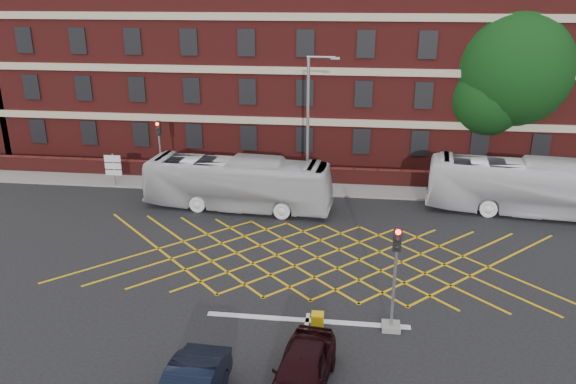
# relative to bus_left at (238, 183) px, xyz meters

# --- Properties ---
(ground) EXTENTS (120.00, 120.00, 0.00)m
(ground) POSITION_rel_bus_left_xyz_m (5.15, -7.97, -1.53)
(ground) COLOR black
(ground) RESTS_ON ground
(victorian_building) EXTENTS (51.00, 12.17, 20.40)m
(victorian_building) POSITION_rel_bus_left_xyz_m (5.40, 14.03, 6.30)
(victorian_building) COLOR #5A1817
(victorian_building) RESTS_ON ground
(boundary_wall) EXTENTS (56.00, 0.50, 1.10)m
(boundary_wall) POSITION_rel_bus_left_xyz_m (5.15, 5.03, -0.98)
(boundary_wall) COLOR #4F1615
(boundary_wall) RESTS_ON ground
(far_pavement) EXTENTS (60.00, 3.00, 0.12)m
(far_pavement) POSITION_rel_bus_left_xyz_m (5.15, 4.03, -1.47)
(far_pavement) COLOR slate
(far_pavement) RESTS_ON ground
(box_junction_hatching) EXTENTS (8.22, 8.22, 0.02)m
(box_junction_hatching) POSITION_rel_bus_left_xyz_m (5.15, -5.97, -1.52)
(box_junction_hatching) COLOR #CC990C
(box_junction_hatching) RESTS_ON ground
(stop_line) EXTENTS (8.00, 0.30, 0.02)m
(stop_line) POSITION_rel_bus_left_xyz_m (5.15, -11.47, -1.52)
(stop_line) COLOR silver
(stop_line) RESTS_ON ground
(bus_left) EXTENTS (11.18, 3.51, 3.07)m
(bus_left) POSITION_rel_bus_left_xyz_m (0.00, 0.00, 0.00)
(bus_left) COLOR silver
(bus_left) RESTS_ON ground
(bus_right) EXTENTS (11.68, 4.09, 3.18)m
(bus_right) POSITION_rel_bus_left_xyz_m (16.73, 1.24, 0.06)
(bus_right) COLOR silver
(bus_right) RESTS_ON ground
(car_maroon) EXTENTS (2.27, 4.49, 1.47)m
(car_maroon) POSITION_rel_bus_left_xyz_m (5.34, -15.47, -0.80)
(car_maroon) COLOR black
(car_maroon) RESTS_ON ground
(deciduous_tree) EXTENTS (8.63, 8.63, 11.53)m
(deciduous_tree) POSITION_rel_bus_left_xyz_m (16.94, 10.14, 5.09)
(deciduous_tree) COLOR black
(deciduous_tree) RESTS_ON ground
(traffic_light_near) EXTENTS (0.70, 0.70, 4.27)m
(traffic_light_near) POSITION_rel_bus_left_xyz_m (8.38, -11.64, 0.23)
(traffic_light_near) COLOR slate
(traffic_light_near) RESTS_ON ground
(traffic_light_far) EXTENTS (0.70, 0.70, 4.27)m
(traffic_light_far) POSITION_rel_bus_left_xyz_m (-5.87, 3.55, 0.23)
(traffic_light_far) COLOR slate
(traffic_light_far) RESTS_ON ground
(street_lamp) EXTENTS (2.25, 1.00, 8.70)m
(street_lamp) POSITION_rel_bus_left_xyz_m (3.99, 1.77, 1.44)
(street_lamp) COLOR slate
(street_lamp) RESTS_ON ground
(direction_signs) EXTENTS (1.10, 0.16, 2.20)m
(direction_signs) POSITION_rel_bus_left_xyz_m (-8.83, 2.77, -0.15)
(direction_signs) COLOR gray
(direction_signs) RESTS_ON ground
(utility_cabinet) EXTENTS (0.46, 0.40, 0.83)m
(utility_cabinet) POSITION_rel_bus_left_xyz_m (5.60, -12.22, -1.12)
(utility_cabinet) COLOR gold
(utility_cabinet) RESTS_ON ground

